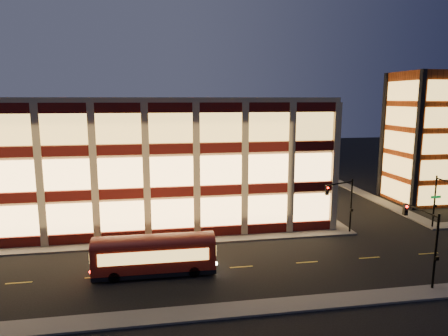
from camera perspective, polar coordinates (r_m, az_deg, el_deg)
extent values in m
plane|color=black|center=(40.58, -13.62, -11.16)|extent=(200.00, 200.00, 0.00)
cube|color=#514F4C|center=(41.81, -17.70, -10.60)|extent=(54.00, 2.00, 0.15)
cube|color=#514F4C|center=(60.06, 10.04, -4.04)|extent=(2.00, 30.00, 0.15)
cube|color=#514F4C|center=(64.55, 19.29, -3.48)|extent=(2.00, 30.00, 0.15)
cube|color=#514F4C|center=(28.81, -15.42, -20.27)|extent=(100.00, 2.00, 0.15)
cube|color=tan|center=(55.64, -15.85, 1.89)|extent=(50.00, 30.00, 14.00)
cube|color=tan|center=(55.15, -16.20, 9.37)|extent=(50.40, 30.40, 0.50)
cube|color=#470C0A|center=(42.44, -17.58, -9.46)|extent=(50.10, 0.25, 1.00)
cube|color=#FFBF6B|center=(41.83, -17.73, -6.74)|extent=(49.00, 0.20, 3.00)
cube|color=#470C0A|center=(59.64, 9.26, -3.55)|extent=(0.25, 30.10, 1.00)
cube|color=#FFBF6B|center=(59.18, 9.30, -1.57)|extent=(0.20, 29.00, 3.00)
cube|color=#470C0A|center=(41.23, -17.90, -3.68)|extent=(50.10, 0.25, 1.00)
cube|color=#FFBF6B|center=(40.82, -18.05, -0.80)|extent=(49.00, 0.20, 3.00)
cube|color=#470C0A|center=(58.78, 9.38, 0.63)|extent=(0.25, 30.10, 1.00)
cube|color=#FFBF6B|center=(58.48, 9.42, 2.66)|extent=(0.20, 29.00, 3.00)
cube|color=#470C0A|center=(40.46, -18.23, 2.39)|extent=(50.10, 0.25, 1.00)
cube|color=#FFBF6B|center=(40.28, -18.38, 5.36)|extent=(49.00, 0.20, 3.00)
cube|color=#470C0A|center=(58.25, 9.50, 4.90)|extent=(0.25, 30.10, 1.00)
cube|color=#FFBF6B|center=(58.10, 9.54, 6.96)|extent=(0.20, 29.00, 3.00)
cube|color=#8C3814|center=(62.25, 26.84, 3.87)|extent=(8.00, 8.00, 18.00)
cube|color=black|center=(56.69, 25.96, 3.45)|extent=(0.60, 0.60, 18.00)
cube|color=black|center=(63.33, 21.78, 4.31)|extent=(0.60, 0.60, 18.00)
cube|color=black|center=(67.83, 27.57, 4.22)|extent=(0.60, 0.60, 18.00)
cube|color=#F0B754|center=(60.12, 28.60, -3.42)|extent=(6.60, 0.16, 2.60)
cube|color=#F0B754|center=(60.99, 23.22, -2.83)|extent=(0.16, 6.60, 2.60)
cube|color=#F0B754|center=(59.50, 28.87, -0.22)|extent=(6.60, 0.16, 2.60)
cube|color=#F0B754|center=(60.38, 23.44, 0.32)|extent=(0.16, 6.60, 2.60)
cube|color=#F0B754|center=(59.08, 29.14, 3.02)|extent=(6.60, 0.16, 2.60)
cube|color=#F0B754|center=(59.96, 23.67, 3.53)|extent=(0.16, 6.60, 2.60)
cube|color=#F0B754|center=(59.73, 23.89, 6.77)|extent=(0.16, 6.60, 2.60)
cube|color=#F0B754|center=(59.69, 24.12, 10.02)|extent=(0.16, 6.60, 2.60)
cylinder|color=black|center=(45.15, 17.68, -5.19)|extent=(0.18, 0.18, 6.00)
cylinder|color=black|center=(43.11, 16.26, -2.13)|extent=(3.56, 1.63, 0.14)
cube|color=black|center=(41.82, 14.51, -3.11)|extent=(0.32, 0.32, 0.95)
sphere|color=#FF0C05|center=(41.60, 14.63, -2.76)|extent=(0.20, 0.20, 0.20)
cube|color=black|center=(45.08, 17.77, -5.74)|extent=(0.25, 0.18, 0.28)
cylinder|color=black|center=(50.47, 27.86, -4.31)|extent=(0.18, 0.18, 6.00)
cube|color=black|center=(50.41, 27.96, -4.80)|extent=(0.25, 0.18, 0.28)
cube|color=#0C7226|center=(50.23, 28.02, -3.68)|extent=(1.20, 0.06, 0.28)
cylinder|color=black|center=(34.47, 27.97, -10.59)|extent=(0.18, 0.18, 6.00)
cylinder|color=black|center=(35.21, 26.36, -5.44)|extent=(0.14, 4.00, 0.14)
cube|color=black|center=(36.90, 24.48, -5.43)|extent=(0.32, 0.32, 0.95)
sphere|color=#FF0C05|center=(36.68, 24.67, -5.04)|extent=(0.20, 0.20, 0.20)
cube|color=black|center=(34.46, 28.12, -11.32)|extent=(0.25, 0.18, 0.28)
cube|color=maroon|center=(34.13, -9.90, -12.10)|extent=(9.92, 2.53, 2.28)
cube|color=black|center=(34.65, -9.83, -14.15)|extent=(9.92, 2.53, 0.35)
cylinder|color=black|center=(33.83, -15.41, -14.81)|extent=(0.89, 0.30, 0.89)
cylinder|color=black|center=(35.81, -15.04, -13.37)|extent=(0.89, 0.30, 0.89)
cylinder|color=black|center=(33.71, -4.28, -14.55)|extent=(0.89, 0.30, 0.89)
cylinder|color=black|center=(35.70, -4.60, -13.12)|extent=(0.89, 0.30, 0.89)
cube|color=#F0B754|center=(32.85, -9.93, -12.44)|extent=(8.72, 0.11, 0.99)
cube|color=#F0B754|center=(35.21, -9.90, -10.88)|extent=(8.72, 0.11, 0.99)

